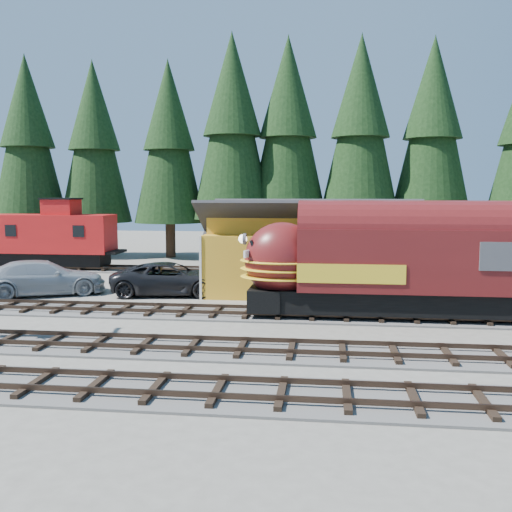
# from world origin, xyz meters

# --- Properties ---
(ground) EXTENTS (120.00, 120.00, 0.00)m
(ground) POSITION_xyz_m (0.00, 0.00, 0.00)
(ground) COLOR #6B665B
(ground) RESTS_ON ground
(track_spur) EXTENTS (32.00, 3.20, 0.33)m
(track_spur) POSITION_xyz_m (-10.00, 18.00, 0.06)
(track_spur) COLOR #4C4947
(track_spur) RESTS_ON ground
(depot) EXTENTS (12.80, 7.00, 5.30)m
(depot) POSITION_xyz_m (-0.00, 10.50, 2.96)
(depot) COLOR orange
(depot) RESTS_ON ground
(conifer_backdrop) EXTENTS (79.56, 20.97, 17.30)m
(conifer_backdrop) POSITION_xyz_m (6.69, 25.16, 10.54)
(conifer_backdrop) COLOR black
(conifer_backdrop) RESTS_ON ground
(locomotive) EXTENTS (14.74, 2.93, 4.01)m
(locomotive) POSITION_xyz_m (3.79, 4.00, 2.37)
(locomotive) COLOR black
(locomotive) RESTS_ON ground
(caboose) EXTENTS (9.30, 2.70, 4.84)m
(caboose) POSITION_xyz_m (-19.60, 18.00, 2.42)
(caboose) COLOR black
(caboose) RESTS_ON ground
(pickup_truck_a) EXTENTS (6.83, 3.79, 1.81)m
(pickup_truck_a) POSITION_xyz_m (-7.96, 8.73, 0.90)
(pickup_truck_a) COLOR black
(pickup_truck_a) RESTS_ON ground
(pickup_truck_b) EXTENTS (7.16, 5.54, 1.93)m
(pickup_truck_b) POSITION_xyz_m (-15.01, 7.79, 0.97)
(pickup_truck_b) COLOR #B3B6BB
(pickup_truck_b) RESTS_ON ground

